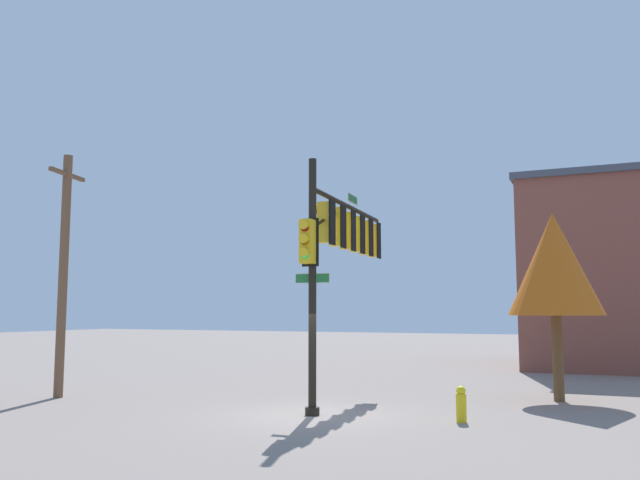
% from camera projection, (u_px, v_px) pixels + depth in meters
% --- Properties ---
extents(ground_plane, '(120.00, 120.00, 0.00)m').
position_uv_depth(ground_plane, '(312.00, 415.00, 16.11)').
color(ground_plane, gray).
extents(signal_pole_assembly, '(7.01, 1.16, 6.48)m').
position_uv_depth(signal_pole_assembly, '(341.00, 240.00, 18.88)').
color(signal_pole_assembly, black).
rests_on(signal_pole_assembly, ground_plane).
extents(utility_pole, '(1.78, 0.51, 7.38)m').
position_uv_depth(utility_pole, '(63.00, 270.00, 19.83)').
color(utility_pole, brown).
rests_on(utility_pole, ground_plane).
extents(fire_hydrant, '(0.33, 0.24, 0.83)m').
position_uv_depth(fire_hydrant, '(461.00, 404.00, 15.13)').
color(fire_hydrant, gold).
rests_on(fire_hydrant, ground_plane).
extents(tree_near, '(2.70, 2.70, 5.45)m').
position_uv_depth(tree_near, '(554.00, 265.00, 19.02)').
color(tree_near, brown).
rests_on(tree_near, ground_plane).
extents(brick_building, '(9.57, 6.58, 8.58)m').
position_uv_depth(brick_building, '(597.00, 274.00, 30.94)').
color(brick_building, brown).
rests_on(brick_building, ground_plane).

